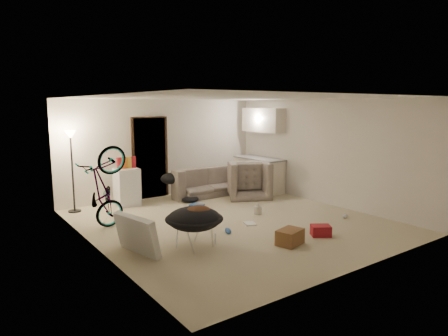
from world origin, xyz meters
TOP-DOWN VIEW (x-y plane):
  - floor at (0.00, 0.00)m, footprint 5.50×6.00m
  - ceiling at (0.00, 0.00)m, footprint 5.50×6.00m
  - wall_back at (0.00, 3.01)m, footprint 5.50×0.02m
  - wall_front at (0.00, -3.01)m, footprint 5.50×0.02m
  - wall_left at (-2.76, 0.00)m, footprint 0.02×6.00m
  - wall_right at (2.76, 0.00)m, footprint 0.02×6.00m
  - doorway at (-0.40, 2.97)m, footprint 0.85×0.10m
  - door_trim at (-0.40, 2.94)m, footprint 0.97×0.04m
  - floor_lamp at (-2.40, 2.65)m, footprint 0.28×0.28m
  - kitchen_counter at (2.43, 2.00)m, footprint 0.60×1.50m
  - counter_top at (2.43, 2.00)m, footprint 0.64×1.54m
  - kitchen_uppers at (2.56, 2.00)m, footprint 0.38×1.40m
  - sofa at (0.88, 2.45)m, footprint 1.94×0.76m
  - armchair at (1.71, 1.67)m, footprint 1.36×1.30m
  - bicycle at (-2.30, 0.98)m, footprint 1.70×0.88m
  - book_asset at (-1.08, -0.99)m, footprint 0.26×0.24m
  - mini_fridge at (-1.20, 2.55)m, footprint 0.54×0.54m
  - snack_box_0 at (-1.37, 2.55)m, footprint 0.11×0.08m
  - snack_box_1 at (-1.25, 2.55)m, footprint 0.11×0.09m
  - snack_box_2 at (-1.13, 2.55)m, footprint 0.12×0.10m
  - snack_box_3 at (-1.01, 2.55)m, footprint 0.11×0.09m
  - saucer_chair at (-1.41, -0.85)m, footprint 0.96×0.96m
  - hoodie at (-1.36, -0.88)m, footprint 0.54×0.47m
  - sofa_drape at (-0.07, 2.45)m, footprint 0.60×0.51m
  - tv_box at (-2.30, -0.56)m, footprint 0.44×0.98m
  - drink_case_a at (-0.00, -1.66)m, footprint 0.52×0.43m
  - drink_case_b at (0.77, -1.67)m, footprint 0.42×0.40m
  - juicer at (0.80, 0.13)m, footprint 0.17×0.17m
  - newspaper at (0.37, 2.15)m, footprint 0.68×0.70m
  - book_blue at (0.10, 1.53)m, footprint 0.39×0.40m
  - book_white at (0.19, -0.36)m, footprint 0.28×0.32m
  - shoe_0 at (-0.54, 0.90)m, footprint 0.28×0.12m
  - shoe_2 at (-0.51, -0.57)m, footprint 0.19×0.28m
  - shoe_4 at (2.11, -1.17)m, footprint 0.25×0.20m
  - clothes_lump_b at (0.17, 1.94)m, footprint 0.44×0.38m
  - clothes_lump_c at (-0.29, 0.52)m, footprint 0.48×0.45m

SIDE VIEW (x-z plane):
  - floor at x=0.00m, z-range -0.02..0.00m
  - newspaper at x=0.37m, z-range 0.00..0.01m
  - book_asset at x=-1.08m, z-range 0.00..0.02m
  - book_white at x=0.19m, z-range 0.00..0.02m
  - book_blue at x=0.10m, z-range 0.00..0.03m
  - shoe_4 at x=2.11m, z-range 0.00..0.09m
  - shoe_2 at x=-0.51m, z-range 0.00..0.10m
  - shoe_0 at x=-0.54m, z-range 0.00..0.11m
  - clothes_lump_c at x=-0.29m, z-range 0.00..0.13m
  - clothes_lump_b at x=0.17m, z-range 0.00..0.13m
  - drink_case_b at x=0.77m, z-range 0.00..0.20m
  - juicer at x=0.80m, z-range -0.02..0.23m
  - drink_case_a at x=0.00m, z-range 0.00..0.26m
  - sofa at x=0.88m, z-range 0.00..0.57m
  - tv_box at x=-2.30m, z-range -0.01..0.63m
  - armchair at x=1.71m, z-range 0.00..0.69m
  - saucer_chair at x=-1.41m, z-range 0.06..0.75m
  - bicycle at x=-2.30m, z-range -0.04..0.90m
  - kitchen_counter at x=2.43m, z-range 0.00..0.88m
  - mini_fridge at x=-1.20m, z-range 0.00..0.88m
  - sofa_drape at x=-0.07m, z-range 0.40..0.68m
  - hoodie at x=-1.36m, z-range 0.50..0.72m
  - counter_top at x=2.43m, z-range 0.88..0.92m
  - snack_box_0 at x=-1.37m, z-range 0.85..1.15m
  - snack_box_1 at x=-1.25m, z-range 0.85..1.15m
  - snack_box_2 at x=-1.13m, z-range 0.85..1.15m
  - snack_box_3 at x=-1.01m, z-range 0.85..1.15m
  - doorway at x=-0.40m, z-range 0.00..2.04m
  - door_trim at x=-0.40m, z-range -0.03..2.07m
  - wall_back at x=0.00m, z-range 0.00..2.50m
  - wall_front at x=0.00m, z-range 0.00..2.50m
  - wall_left at x=-2.76m, z-range 0.00..2.50m
  - wall_right at x=2.76m, z-range 0.00..2.50m
  - floor_lamp at x=-2.40m, z-range 0.40..2.21m
  - kitchen_uppers at x=2.56m, z-range 1.62..2.27m
  - ceiling at x=0.00m, z-range 2.50..2.52m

